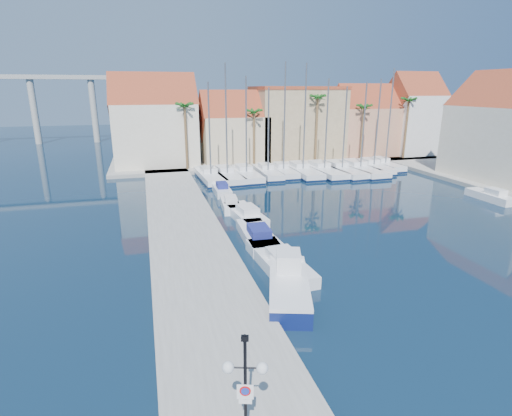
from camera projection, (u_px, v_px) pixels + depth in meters
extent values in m
plane|color=black|center=(393.00, 322.00, 20.73)|extent=(260.00, 260.00, 0.00)
cube|color=gray|center=(189.00, 242.00, 30.79)|extent=(6.00, 77.00, 0.50)
cube|color=gray|center=(279.00, 159.00, 67.52)|extent=(54.00, 16.00, 0.50)
cylinder|color=black|center=(245.00, 393.00, 12.34)|extent=(0.10, 0.10, 4.15)
cylinder|color=black|center=(237.00, 368.00, 12.08)|extent=(0.51, 0.21, 0.05)
cylinder|color=black|center=(254.00, 368.00, 12.06)|extent=(0.51, 0.21, 0.05)
sphere|color=white|center=(228.00, 367.00, 12.09)|extent=(0.37, 0.37, 0.37)
sphere|color=white|center=(262.00, 368.00, 12.05)|extent=(0.37, 0.37, 0.37)
cube|color=black|center=(245.00, 338.00, 11.77)|extent=(0.26, 0.19, 0.17)
cube|color=white|center=(245.00, 392.00, 12.25)|extent=(0.50, 0.19, 0.52)
cylinder|color=red|center=(245.00, 391.00, 12.21)|extent=(0.34, 0.12, 0.35)
cylinder|color=#1933A5|center=(245.00, 391.00, 12.20)|extent=(0.24, 0.09, 0.25)
cube|color=white|center=(245.00, 402.00, 12.35)|extent=(0.40, 0.16, 0.15)
cube|color=#0D1950|center=(289.00, 290.00, 22.94)|extent=(4.11, 6.93, 0.99)
cube|color=white|center=(289.00, 281.00, 22.77)|extent=(4.11, 6.93, 0.22)
cube|color=white|center=(288.00, 262.00, 23.85)|extent=(1.90, 2.11, 1.20)
cube|color=white|center=(279.00, 262.00, 26.95)|extent=(2.87, 7.59, 0.80)
cube|color=white|center=(284.00, 256.00, 26.08)|extent=(1.84, 2.71, 0.60)
cube|color=white|center=(257.00, 236.00, 31.65)|extent=(2.47, 6.84, 0.80)
cube|color=navy|center=(259.00, 231.00, 30.82)|extent=(1.62, 2.43, 0.60)
cube|color=white|center=(245.00, 215.00, 37.06)|extent=(2.82, 6.97, 0.80)
cube|color=white|center=(248.00, 209.00, 36.26)|extent=(1.74, 2.51, 0.60)
cube|color=white|center=(230.00, 205.00, 40.25)|extent=(2.13, 5.27, 0.80)
cube|color=white|center=(231.00, 199.00, 39.56)|extent=(1.32, 1.90, 0.60)
cube|color=white|center=(221.00, 190.00, 46.09)|extent=(1.83, 5.28, 0.80)
cube|color=navy|center=(222.00, 185.00, 45.41)|extent=(1.23, 1.86, 0.60)
cube|color=white|center=(490.00, 197.00, 43.24)|extent=(1.84, 5.55, 0.80)
cube|color=white|center=(496.00, 192.00, 42.53)|extent=(1.26, 1.95, 0.60)
cube|color=white|center=(210.00, 177.00, 52.61)|extent=(3.10, 10.33, 1.00)
cube|color=#0B1B3B|center=(210.00, 179.00, 52.70)|extent=(3.17, 10.39, 0.28)
cube|color=white|center=(208.00, 169.00, 53.31)|extent=(1.99, 3.15, 0.60)
cylinder|color=slate|center=(209.00, 129.00, 50.36)|extent=(0.20, 0.20, 11.45)
cube|color=white|center=(226.00, 176.00, 53.16)|extent=(3.37, 10.40, 1.00)
cube|color=#0B1B3B|center=(226.00, 178.00, 53.25)|extent=(3.44, 10.47, 0.28)
cube|color=white|center=(224.00, 168.00, 53.85)|extent=(2.07, 3.19, 0.60)
cylinder|color=slate|center=(226.00, 120.00, 50.59)|extent=(0.20, 0.20, 13.69)
cube|color=white|center=(246.00, 174.00, 53.96)|extent=(2.70, 10.06, 1.00)
cube|color=#0B1B3B|center=(246.00, 177.00, 54.05)|extent=(2.76, 10.13, 0.28)
cube|color=white|center=(244.00, 167.00, 54.65)|extent=(1.85, 3.03, 0.60)
cylinder|color=slate|center=(246.00, 125.00, 51.60)|extent=(0.20, 0.20, 12.20)
cube|color=white|center=(267.00, 173.00, 54.99)|extent=(2.56, 8.98, 1.00)
cube|color=#0B1B3B|center=(267.00, 175.00, 55.08)|extent=(2.62, 9.05, 0.28)
cube|color=white|center=(266.00, 166.00, 55.59)|extent=(1.70, 2.72, 0.60)
cylinder|color=slate|center=(268.00, 130.00, 52.89)|extent=(0.20, 0.20, 10.78)
cube|color=white|center=(282.00, 172.00, 55.78)|extent=(2.19, 8.38, 1.00)
cube|color=#0B1B3B|center=(282.00, 174.00, 55.88)|extent=(2.25, 8.44, 0.28)
cube|color=white|center=(281.00, 165.00, 56.33)|extent=(1.53, 2.52, 0.60)
cylinder|color=slate|center=(285.00, 117.00, 53.25)|extent=(0.20, 0.20, 13.99)
cube|color=white|center=(302.00, 171.00, 56.10)|extent=(2.89, 10.62, 1.00)
cube|color=#0B1B3B|center=(302.00, 173.00, 56.20)|extent=(2.95, 10.68, 0.28)
cube|color=white|center=(299.00, 164.00, 56.85)|extent=(1.97, 3.20, 0.60)
cylinder|color=slate|center=(305.00, 117.00, 53.48)|extent=(0.20, 0.20, 13.86)
cube|color=white|center=(323.00, 170.00, 56.59)|extent=(3.22, 11.28, 1.00)
cube|color=#0B1B3B|center=(322.00, 173.00, 56.68)|extent=(3.28, 11.34, 0.28)
cube|color=white|center=(319.00, 163.00, 57.39)|extent=(2.13, 3.42, 0.60)
cylinder|color=slate|center=(327.00, 124.00, 54.22)|extent=(0.20, 0.20, 11.93)
cube|color=white|center=(340.00, 170.00, 56.85)|extent=(3.76, 11.56, 1.00)
cube|color=#0B1B3B|center=(340.00, 172.00, 56.94)|extent=(3.83, 11.63, 0.28)
cube|color=white|center=(336.00, 163.00, 57.65)|extent=(2.31, 3.55, 0.60)
cylinder|color=slate|center=(345.00, 128.00, 54.62)|extent=(0.20, 0.20, 10.93)
cube|color=white|center=(358.00, 169.00, 57.55)|extent=(3.45, 11.93, 1.00)
cube|color=#0B1B3B|center=(358.00, 171.00, 57.64)|extent=(3.51, 11.99, 0.28)
cube|color=white|center=(354.00, 162.00, 58.40)|extent=(2.27, 3.62, 0.60)
cylinder|color=slate|center=(364.00, 125.00, 55.21)|extent=(0.20, 0.20, 11.52)
cube|color=white|center=(372.00, 167.00, 59.07)|extent=(3.33, 9.89, 1.00)
cube|color=#0B1B3B|center=(372.00, 169.00, 59.16)|extent=(3.40, 9.96, 0.28)
cube|color=white|center=(370.00, 161.00, 59.76)|extent=(2.01, 3.05, 0.60)
cylinder|color=slate|center=(378.00, 123.00, 56.76)|extent=(0.20, 0.20, 11.96)
cube|color=white|center=(384.00, 165.00, 60.39)|extent=(2.23, 8.51, 1.00)
cube|color=#0B1B3B|center=(383.00, 167.00, 60.48)|extent=(2.29, 8.57, 0.28)
cube|color=white|center=(381.00, 159.00, 60.94)|extent=(1.55, 2.55, 0.60)
cylinder|color=slate|center=(390.00, 117.00, 57.93)|extent=(0.20, 0.20, 13.42)
cube|color=beige|center=(156.00, 135.00, 60.09)|extent=(12.00, 9.00, 9.00)
cube|color=maroon|center=(154.00, 104.00, 58.79)|extent=(12.30, 9.00, 9.00)
cube|color=beige|center=(234.00, 139.00, 63.46)|extent=(10.00, 8.00, 7.00)
cube|color=maroon|center=(233.00, 116.00, 62.46)|extent=(10.30, 8.00, 8.00)
cube|color=tan|center=(296.00, 124.00, 66.64)|extent=(14.00, 10.00, 11.00)
cube|color=maroon|center=(297.00, 88.00, 65.00)|extent=(14.20, 10.20, 0.50)
cube|color=tan|center=(363.00, 131.00, 69.24)|extent=(10.00, 8.00, 8.00)
cube|color=maroon|center=(365.00, 108.00, 68.09)|extent=(10.30, 8.00, 8.00)
cube|color=silver|center=(412.00, 125.00, 70.35)|extent=(8.00, 8.00, 10.00)
cube|color=maroon|center=(415.00, 96.00, 68.92)|extent=(8.30, 8.00, 8.00)
cube|color=beige|center=(509.00, 144.00, 49.68)|extent=(9.00, 14.00, 9.00)
cylinder|color=brown|center=(186.00, 137.00, 56.50)|extent=(0.36, 0.36, 9.00)
sphere|color=#185518|center=(184.00, 106.00, 55.25)|extent=(2.60, 2.60, 2.60)
cylinder|color=brown|center=(254.00, 139.00, 59.22)|extent=(0.36, 0.36, 8.00)
sphere|color=#185518|center=(254.00, 112.00, 58.12)|extent=(2.60, 2.60, 2.60)
cylinder|color=brown|center=(316.00, 130.00, 61.51)|extent=(0.36, 0.36, 10.00)
sphere|color=#185518|center=(318.00, 98.00, 60.12)|extent=(2.60, 2.60, 2.60)
cylinder|color=brown|center=(362.00, 134.00, 63.78)|extent=(0.36, 0.36, 8.50)
sphere|color=#185518|center=(364.00, 107.00, 62.61)|extent=(2.60, 2.60, 2.60)
cylinder|color=brown|center=(406.00, 129.00, 65.70)|extent=(0.36, 0.36, 9.50)
sphere|color=#185518|center=(409.00, 100.00, 64.38)|extent=(2.60, 2.60, 2.60)
cube|color=#9E9E99|center=(8.00, 77.00, 82.59)|extent=(48.00, 2.20, 0.90)
cylinder|color=#9E9E99|center=(34.00, 111.00, 85.63)|extent=(1.40, 1.40, 14.00)
cylinder|color=#9E9E99|center=(94.00, 110.00, 88.72)|extent=(1.40, 1.40, 14.00)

